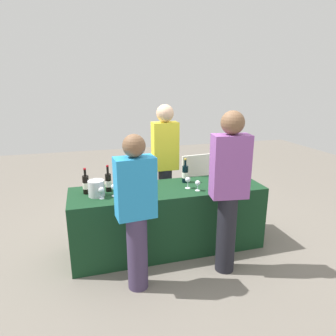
# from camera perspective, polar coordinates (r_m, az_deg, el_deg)

# --- Properties ---
(ground_plane) EXTENTS (12.00, 12.00, 0.00)m
(ground_plane) POSITION_cam_1_polar(r_m,az_deg,el_deg) (3.91, 0.00, -14.82)
(ground_plane) COLOR slate
(tasting_table) EXTENTS (2.30, 0.69, 0.79)m
(tasting_table) POSITION_cam_1_polar(r_m,az_deg,el_deg) (3.72, 0.00, -9.59)
(tasting_table) COLOR #14381E
(tasting_table) RESTS_ON ground_plane
(wine_bottle_0) EXTENTS (0.07, 0.07, 0.30)m
(wine_bottle_0) POSITION_cam_1_polar(r_m,az_deg,el_deg) (3.49, -15.42, -3.03)
(wine_bottle_0) COLOR black
(wine_bottle_0) RESTS_ON tasting_table
(wine_bottle_1) EXTENTS (0.07, 0.07, 0.31)m
(wine_bottle_1) POSITION_cam_1_polar(r_m,az_deg,el_deg) (3.50, -11.34, -2.68)
(wine_bottle_1) COLOR black
(wine_bottle_1) RESTS_ON tasting_table
(wine_bottle_2) EXTENTS (0.07, 0.07, 0.30)m
(wine_bottle_2) POSITION_cam_1_polar(r_m,az_deg,el_deg) (3.56, -7.59, -2.13)
(wine_bottle_2) COLOR black
(wine_bottle_2) RESTS_ON tasting_table
(wine_bottle_3) EXTENTS (0.08, 0.08, 0.30)m
(wine_bottle_3) POSITION_cam_1_polar(r_m,az_deg,el_deg) (3.54, -6.09, -2.28)
(wine_bottle_3) COLOR black
(wine_bottle_3) RESTS_ON tasting_table
(wine_bottle_4) EXTENTS (0.08, 0.08, 0.31)m
(wine_bottle_4) POSITION_cam_1_polar(r_m,az_deg,el_deg) (3.75, 3.29, -1.11)
(wine_bottle_4) COLOR black
(wine_bottle_4) RESTS_ON tasting_table
(wine_bottle_5) EXTENTS (0.07, 0.07, 0.34)m
(wine_bottle_5) POSITION_cam_1_polar(r_m,az_deg,el_deg) (3.85, 10.59, -0.75)
(wine_bottle_5) COLOR black
(wine_bottle_5) RESTS_ON tasting_table
(wine_bottle_6) EXTENTS (0.08, 0.08, 0.32)m
(wine_bottle_6) POSITION_cam_1_polar(r_m,az_deg,el_deg) (3.95, 12.16, -0.42)
(wine_bottle_6) COLOR black
(wine_bottle_6) RESTS_ON tasting_table
(wine_glass_0) EXTENTS (0.07, 0.07, 0.13)m
(wine_glass_0) POSITION_cam_1_polar(r_m,az_deg,el_deg) (3.30, -12.61, -4.19)
(wine_glass_0) COLOR silver
(wine_glass_0) RESTS_ON tasting_table
(wine_glass_1) EXTENTS (0.06, 0.06, 0.14)m
(wine_glass_1) POSITION_cam_1_polar(r_m,az_deg,el_deg) (3.35, -10.31, -3.65)
(wine_glass_1) COLOR silver
(wine_glass_1) RESTS_ON tasting_table
(wine_glass_2) EXTENTS (0.07, 0.07, 0.13)m
(wine_glass_2) POSITION_cam_1_polar(r_m,az_deg,el_deg) (3.34, -5.13, -3.67)
(wine_glass_2) COLOR silver
(wine_glass_2) RESTS_ON tasting_table
(wine_glass_3) EXTENTS (0.06, 0.06, 0.14)m
(wine_glass_3) POSITION_cam_1_polar(r_m,az_deg,el_deg) (3.54, 3.80, -2.33)
(wine_glass_3) COLOR silver
(wine_glass_3) RESTS_ON tasting_table
(wine_glass_4) EXTENTS (0.06, 0.06, 0.12)m
(wine_glass_4) POSITION_cam_1_polar(r_m,az_deg,el_deg) (3.48, 5.69, -2.94)
(wine_glass_4) COLOR silver
(wine_glass_4) RESTS_ON tasting_table
(ice_bucket) EXTENTS (0.18, 0.18, 0.18)m
(ice_bucket) POSITION_cam_1_polar(r_m,az_deg,el_deg) (3.39, -13.52, -3.79)
(ice_bucket) COLOR silver
(ice_bucket) RESTS_ON tasting_table
(server_pouring) EXTENTS (0.35, 0.23, 1.73)m
(server_pouring) POSITION_cam_1_polar(r_m,az_deg,el_deg) (4.07, -0.56, 1.36)
(server_pouring) COLOR black
(server_pouring) RESTS_ON ground_plane
(guest_0) EXTENTS (0.39, 0.24, 1.57)m
(guest_0) POSITION_cam_1_polar(r_m,az_deg,el_deg) (2.86, -6.14, -7.79)
(guest_0) COLOR #3F3351
(guest_0) RESTS_ON ground_plane
(guest_1) EXTENTS (0.40, 0.26, 1.75)m
(guest_1) POSITION_cam_1_polar(r_m,az_deg,el_deg) (3.14, 11.55, -3.62)
(guest_1) COLOR black
(guest_1) RESTS_ON ground_plane
(menu_board) EXTENTS (0.56, 0.09, 0.91)m
(menu_board) POSITION_cam_1_polar(r_m,az_deg,el_deg) (4.85, 5.71, -2.70)
(menu_board) COLOR white
(menu_board) RESTS_ON ground_plane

